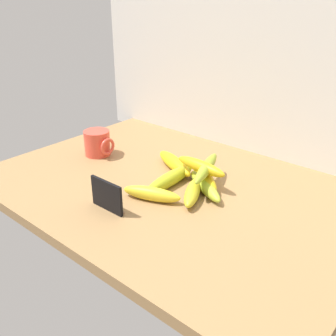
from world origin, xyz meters
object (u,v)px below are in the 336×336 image
(banana_5, at_px, (193,192))
(banana_6, at_px, (201,166))
(banana_7, at_px, (206,168))
(banana_3, at_px, (170,179))
(banana_0, at_px, (204,178))
(banana_4, at_px, (152,194))
(coffee_mug, at_px, (98,143))
(banana_2, at_px, (174,163))
(banana_1, at_px, (205,186))
(chalkboard_sign, at_px, (107,197))

(banana_5, distance_m, banana_6, 0.09)
(banana_7, bearing_deg, banana_3, -142.50)
(banana_0, distance_m, banana_4, 0.18)
(coffee_mug, bearing_deg, banana_5, -4.41)
(banana_0, bearing_deg, coffee_mug, -172.07)
(banana_2, xyz_separation_m, banana_4, (0.08, -0.19, -0.00))
(banana_5, bearing_deg, banana_4, -135.53)
(banana_3, height_order, banana_4, banana_3)
(banana_4, height_order, banana_5, same)
(banana_7, bearing_deg, banana_6, -166.06)
(coffee_mug, bearing_deg, banana_6, 6.32)
(banana_1, height_order, banana_5, banana_5)
(banana_4, relative_size, banana_5, 1.06)
(banana_0, distance_m, banana_3, 0.10)
(chalkboard_sign, relative_size, banana_4, 0.66)
(banana_6, bearing_deg, banana_2, 164.86)
(banana_1, bearing_deg, banana_2, 160.27)
(banana_2, distance_m, banana_6, 0.14)
(coffee_mug, xyz_separation_m, banana_6, (0.41, 0.04, 0.02))
(banana_2, xyz_separation_m, banana_5, (0.16, -0.11, -0.00))
(chalkboard_sign, bearing_deg, banana_3, 80.21)
(chalkboard_sign, xyz_separation_m, banana_3, (0.04, 0.21, -0.02))
(banana_2, relative_size, banana_3, 0.94)
(chalkboard_sign, bearing_deg, banana_4, 64.11)
(banana_0, height_order, banana_4, banana_0)
(banana_0, height_order, banana_7, banana_7)
(banana_0, relative_size, banana_6, 1.10)
(banana_1, height_order, banana_7, banana_7)
(banana_0, xyz_separation_m, banana_1, (0.03, -0.04, -0.00))
(banana_4, bearing_deg, banana_6, 72.69)
(banana_3, bearing_deg, banana_4, -79.55)
(banana_1, xyz_separation_m, banana_4, (-0.08, -0.13, 0.00))
(banana_2, relative_size, banana_7, 0.94)
(banana_6, distance_m, banana_7, 0.02)
(chalkboard_sign, bearing_deg, banana_5, 54.76)
(banana_2, bearing_deg, banana_6, -15.14)
(chalkboard_sign, height_order, coffee_mug, coffee_mug)
(coffee_mug, distance_m, banana_5, 0.44)
(banana_4, bearing_deg, banana_7, 67.94)
(banana_0, xyz_separation_m, banana_2, (-0.13, 0.02, -0.00))
(banana_1, height_order, banana_2, banana_2)
(banana_3, relative_size, banana_6, 1.20)
(banana_2, height_order, banana_6, banana_6)
(coffee_mug, xyz_separation_m, banana_7, (0.42, 0.05, 0.02))
(banana_2, xyz_separation_m, banana_7, (0.14, -0.03, 0.04))
(banana_5, bearing_deg, banana_0, 105.54)
(chalkboard_sign, xyz_separation_m, banana_1, (0.14, 0.25, -0.02))
(banana_1, relative_size, banana_7, 0.91)
(banana_6, bearing_deg, banana_5, -68.35)
(coffee_mug, bearing_deg, banana_0, 7.93)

